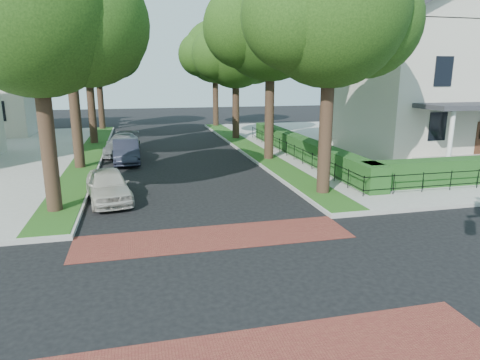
% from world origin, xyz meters
% --- Properties ---
extents(ground, '(120.00, 120.00, 0.00)m').
position_xyz_m(ground, '(0.00, 0.00, 0.00)').
color(ground, black).
rests_on(ground, ground).
extents(sidewalk_ne, '(30.00, 30.00, 0.15)m').
position_xyz_m(sidewalk_ne, '(19.50, 19.00, 0.07)').
color(sidewalk_ne, gray).
rests_on(sidewalk_ne, ground).
extents(crosswalk_far, '(9.00, 2.20, 0.01)m').
position_xyz_m(crosswalk_far, '(0.00, 3.20, 0.01)').
color(crosswalk_far, maroon).
rests_on(crosswalk_far, ground).
extents(grass_strip_ne, '(1.60, 29.80, 0.02)m').
position_xyz_m(grass_strip_ne, '(5.40, 19.10, 0.16)').
color(grass_strip_ne, '#174112').
rests_on(grass_strip_ne, sidewalk_ne).
extents(grass_strip_nw, '(1.60, 29.80, 0.02)m').
position_xyz_m(grass_strip_nw, '(-5.40, 19.10, 0.16)').
color(grass_strip_nw, '#174112').
rests_on(grass_strip_nw, sidewalk_nw).
extents(tree_right_near, '(7.75, 6.67, 10.66)m').
position_xyz_m(tree_right_near, '(5.60, 7.24, 7.63)').
color(tree_right_near, black).
rests_on(tree_right_near, sidewalk_ne).
extents(tree_right_mid, '(8.25, 7.09, 11.22)m').
position_xyz_m(tree_right_mid, '(5.61, 15.25, 7.99)').
color(tree_right_mid, black).
rests_on(tree_right_mid, sidewalk_ne).
extents(tree_right_far, '(7.25, 6.23, 9.74)m').
position_xyz_m(tree_right_far, '(5.60, 24.22, 6.91)').
color(tree_right_far, black).
rests_on(tree_right_far, sidewalk_ne).
extents(tree_right_back, '(7.50, 6.45, 10.20)m').
position_xyz_m(tree_right_back, '(5.60, 33.23, 7.27)').
color(tree_right_back, black).
rests_on(tree_right_back, sidewalk_ne).
extents(tree_left_near, '(7.50, 6.45, 10.20)m').
position_xyz_m(tree_left_near, '(-5.40, 7.23, 7.27)').
color(tree_left_near, black).
rests_on(tree_left_near, sidewalk_nw).
extents(tree_left_mid, '(8.00, 6.88, 11.48)m').
position_xyz_m(tree_left_mid, '(-5.39, 15.24, 8.34)').
color(tree_left_mid, black).
rests_on(tree_left_mid, sidewalk_nw).
extents(tree_left_far, '(7.00, 6.02, 9.86)m').
position_xyz_m(tree_left_far, '(-5.40, 24.22, 7.12)').
color(tree_left_far, black).
rests_on(tree_left_far, sidewalk_nw).
extents(tree_left_back, '(7.75, 6.66, 10.44)m').
position_xyz_m(tree_left_back, '(-5.40, 33.24, 7.41)').
color(tree_left_back, black).
rests_on(tree_left_back, sidewalk_nw).
extents(hedge_main_road, '(1.00, 18.00, 1.20)m').
position_xyz_m(hedge_main_road, '(7.70, 15.00, 0.75)').
color(hedge_main_road, '#184618').
rests_on(hedge_main_road, sidewalk_ne).
extents(fence_main_road, '(0.06, 18.00, 0.90)m').
position_xyz_m(fence_main_road, '(6.90, 15.00, 0.60)').
color(fence_main_road, black).
rests_on(fence_main_road, sidewalk_ne).
extents(house_victorian, '(13.00, 13.05, 12.48)m').
position_xyz_m(house_victorian, '(17.51, 15.92, 6.02)').
color(house_victorian, beige).
rests_on(house_victorian, sidewalk_ne).
extents(parked_car_front, '(2.29, 4.25, 1.37)m').
position_xyz_m(parked_car_front, '(-3.60, 8.30, 0.69)').
color(parked_car_front, beige).
rests_on(parked_car_front, ground).
extents(parked_car_middle, '(1.65, 4.32, 1.40)m').
position_xyz_m(parked_car_middle, '(-3.01, 16.43, 0.70)').
color(parked_car_middle, '#222433').
rests_on(parked_car_middle, ground).
extents(parked_car_rear, '(2.52, 4.83, 1.34)m').
position_xyz_m(parked_car_rear, '(-3.30, 19.38, 0.67)').
color(parked_car_rear, gray).
rests_on(parked_car_rear, ground).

